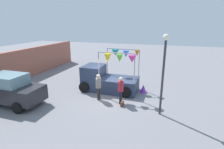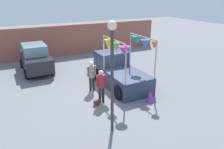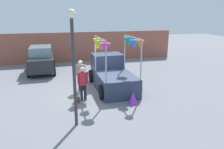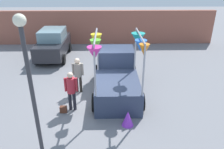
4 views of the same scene
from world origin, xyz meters
name	(u,v)px [view 1 (image 1 of 4)]	position (x,y,z in m)	size (l,w,h in m)	color
ground_plane	(110,96)	(0.00, 0.00, 0.00)	(60.00, 60.00, 0.00)	slate
vendor_truck	(106,79)	(0.98, 0.62, 0.87)	(2.40, 4.09, 3.00)	#2D3851
parked_car	(10,89)	(-3.02, 5.35, 0.94)	(1.88, 4.00, 1.88)	#26262B
person_customer	(121,88)	(-0.90, -1.00, 1.03)	(0.53, 0.34, 1.70)	black
person_vendor	(98,84)	(-0.80, 0.50, 1.04)	(0.53, 0.34, 1.71)	#2D2823
handbag	(122,104)	(-1.25, -1.20, 0.14)	(0.28, 0.16, 0.28)	#592D1E
street_lamp	(164,65)	(-1.53, -3.40, 2.78)	(0.32, 0.32, 4.31)	#333338
brick_boundary_wall	(10,68)	(0.00, 8.52, 1.30)	(18.00, 0.36, 2.60)	#9E5947
folded_kite_bundle_violet	(143,89)	(1.29, -2.09, 0.30)	(0.44, 0.44, 0.60)	purple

